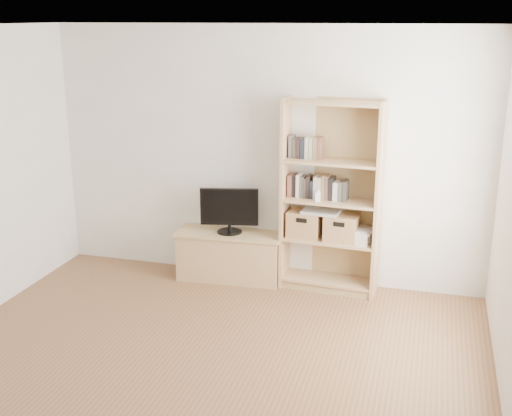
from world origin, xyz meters
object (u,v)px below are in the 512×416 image
at_px(baby_monitor, 318,197).
at_px(basket_left, 305,224).
at_px(bookshelf, 331,198).
at_px(laptop, 321,211).
at_px(television, 229,211).
at_px(basket_right, 341,227).
at_px(tv_stand, 230,257).

distance_m(baby_monitor, basket_left, 0.37).
relative_size(bookshelf, laptop, 5.30).
height_order(bookshelf, baby_monitor, bookshelf).
distance_m(bookshelf, television, 1.06).
distance_m(bookshelf, basket_left, 0.39).
distance_m(basket_right, laptop, 0.25).
height_order(television, baby_monitor, baby_monitor).
distance_m(tv_stand, baby_monitor, 1.19).
xyz_separation_m(baby_monitor, basket_left, (-0.14, 0.11, -0.32)).
xyz_separation_m(television, basket_right, (1.16, 0.02, -0.08)).
relative_size(basket_right, laptop, 0.89).
height_order(tv_stand, bookshelf, bookshelf).
bearing_deg(tv_stand, bookshelf, -2.05).
distance_m(television, basket_left, 0.79).
bearing_deg(basket_right, laptop, -177.04).
xyz_separation_m(tv_stand, television, (-0.00, 0.00, 0.50)).
bearing_deg(laptop, basket_right, 5.10).
bearing_deg(bookshelf, basket_left, -178.81).
distance_m(tv_stand, basket_right, 1.23).
relative_size(tv_stand, television, 1.78).
height_order(basket_left, basket_right, basket_left).
distance_m(television, basket_right, 1.16).
bearing_deg(basket_left, baby_monitor, -33.77).
bearing_deg(laptop, television, -173.41).
height_order(bookshelf, basket_right, bookshelf).
distance_m(basket_left, basket_right, 0.37).
xyz_separation_m(television, basket_left, (0.78, 0.04, -0.08)).
xyz_separation_m(basket_left, laptop, (0.17, -0.02, 0.15)).
bearing_deg(laptop, baby_monitor, -98.51).
xyz_separation_m(bookshelf, laptop, (-0.09, -0.01, -0.15)).
distance_m(basket_left, laptop, 0.22).
xyz_separation_m(tv_stand, basket_right, (1.16, 0.02, 0.42)).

